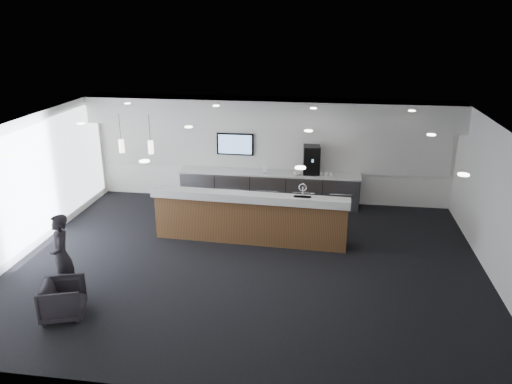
# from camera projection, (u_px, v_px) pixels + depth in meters

# --- Properties ---
(ground) EXTENTS (10.00, 10.00, 0.00)m
(ground) POSITION_uv_depth(u_px,v_px,m) (248.00, 263.00, 10.83)
(ground) COLOR black
(ground) RESTS_ON ground
(ceiling) EXTENTS (10.00, 8.00, 0.02)m
(ceiling) POSITION_uv_depth(u_px,v_px,m) (247.00, 127.00, 9.83)
(ceiling) COLOR black
(ceiling) RESTS_ON back_wall
(back_wall) EXTENTS (10.00, 0.02, 3.00)m
(back_wall) POSITION_uv_depth(u_px,v_px,m) (271.00, 150.00, 14.06)
(back_wall) COLOR white
(back_wall) RESTS_ON ground
(left_wall) EXTENTS (0.02, 8.00, 3.00)m
(left_wall) POSITION_uv_depth(u_px,v_px,m) (25.00, 187.00, 11.02)
(left_wall) COLOR white
(left_wall) RESTS_ON ground
(right_wall) EXTENTS (0.02, 8.00, 3.00)m
(right_wall) POSITION_uv_depth(u_px,v_px,m) (503.00, 212.00, 9.64)
(right_wall) COLOR white
(right_wall) RESTS_ON ground
(soffit_bulkhead) EXTENTS (10.00, 0.90, 0.70)m
(soffit_bulkhead) POSITION_uv_depth(u_px,v_px,m) (269.00, 112.00, 13.25)
(soffit_bulkhead) COLOR silver
(soffit_bulkhead) RESTS_ON back_wall
(alcove_panel) EXTENTS (9.80, 0.06, 1.40)m
(alcove_panel) POSITION_uv_depth(u_px,v_px,m) (271.00, 147.00, 14.00)
(alcove_panel) COLOR silver
(alcove_panel) RESTS_ON back_wall
(window_blinds_wall) EXTENTS (0.04, 7.36, 2.55)m
(window_blinds_wall) POSITION_uv_depth(u_px,v_px,m) (27.00, 187.00, 11.01)
(window_blinds_wall) COLOR #CFE4F9
(window_blinds_wall) RESTS_ON left_wall
(back_credenza) EXTENTS (5.06, 0.66, 0.95)m
(back_credenza) POSITION_uv_depth(u_px,v_px,m) (269.00, 188.00, 14.07)
(back_credenza) COLOR #92939A
(back_credenza) RESTS_ON ground
(wall_tv) EXTENTS (1.05, 0.08, 0.62)m
(wall_tv) POSITION_uv_depth(u_px,v_px,m) (235.00, 144.00, 14.06)
(wall_tv) COLOR black
(wall_tv) RESTS_ON back_wall
(pendant_left) EXTENTS (0.12, 0.12, 0.30)m
(pendant_left) POSITION_uv_depth(u_px,v_px,m) (148.00, 149.00, 11.15)
(pendant_left) COLOR #FFE6C6
(pendant_left) RESTS_ON ceiling
(pendant_right) EXTENTS (0.12, 0.12, 0.30)m
(pendant_right) POSITION_uv_depth(u_px,v_px,m) (118.00, 148.00, 11.25)
(pendant_right) COLOR #FFE6C6
(pendant_right) RESTS_ON ceiling
(ceiling_can_lights) EXTENTS (7.00, 5.00, 0.02)m
(ceiling_can_lights) POSITION_uv_depth(u_px,v_px,m) (248.00, 129.00, 9.84)
(ceiling_can_lights) COLOR white
(ceiling_can_lights) RESTS_ON ceiling
(service_counter) EXTENTS (4.63, 0.97, 1.49)m
(service_counter) POSITION_uv_depth(u_px,v_px,m) (251.00, 217.00, 11.77)
(service_counter) COLOR #482F18
(service_counter) RESTS_ON ground
(coffee_machine) EXTENTS (0.49, 0.60, 0.78)m
(coffee_machine) POSITION_uv_depth(u_px,v_px,m) (311.00, 160.00, 13.68)
(coffee_machine) COLOR black
(coffee_machine) RESTS_ON back_credenza
(info_sign_left) EXTENTS (0.15, 0.04, 0.20)m
(info_sign_left) POSITION_uv_depth(u_px,v_px,m) (264.00, 170.00, 13.80)
(info_sign_left) COLOR white
(info_sign_left) RESTS_ON back_credenza
(info_sign_right) EXTENTS (0.17, 0.07, 0.23)m
(info_sign_right) POSITION_uv_depth(u_px,v_px,m) (298.00, 171.00, 13.63)
(info_sign_right) COLOR white
(info_sign_right) RESTS_ON back_credenza
(armchair) EXTENTS (0.93, 0.92, 0.67)m
(armchair) POSITION_uv_depth(u_px,v_px,m) (63.00, 299.00, 8.83)
(armchair) COLOR black
(armchair) RESTS_ON ground
(lounge_guest) EXTENTS (0.63, 0.71, 1.63)m
(lounge_guest) POSITION_uv_depth(u_px,v_px,m) (61.00, 256.00, 9.39)
(lounge_guest) COLOR black
(lounge_guest) RESTS_ON ground
(cup_0) EXTENTS (0.09, 0.09, 0.09)m
(cup_0) POSITION_uv_depth(u_px,v_px,m) (331.00, 174.00, 13.56)
(cup_0) COLOR white
(cup_0) RESTS_ON back_credenza
(cup_1) EXTENTS (0.13, 0.13, 0.09)m
(cup_1) POSITION_uv_depth(u_px,v_px,m) (326.00, 174.00, 13.58)
(cup_1) COLOR white
(cup_1) RESTS_ON back_credenza
(cup_2) EXTENTS (0.12, 0.12, 0.09)m
(cup_2) POSITION_uv_depth(u_px,v_px,m) (321.00, 174.00, 13.60)
(cup_2) COLOR white
(cup_2) RESTS_ON back_credenza
(cup_3) EXTENTS (0.12, 0.12, 0.09)m
(cup_3) POSITION_uv_depth(u_px,v_px,m) (316.00, 174.00, 13.62)
(cup_3) COLOR white
(cup_3) RESTS_ON back_credenza
(cup_4) EXTENTS (0.13, 0.13, 0.09)m
(cup_4) POSITION_uv_depth(u_px,v_px,m) (311.00, 173.00, 13.64)
(cup_4) COLOR white
(cup_4) RESTS_ON back_credenza
(cup_5) EXTENTS (0.10, 0.10, 0.09)m
(cup_5) POSITION_uv_depth(u_px,v_px,m) (306.00, 173.00, 13.66)
(cup_5) COLOR white
(cup_5) RESTS_ON back_credenza
(cup_6) EXTENTS (0.13, 0.13, 0.09)m
(cup_6) POSITION_uv_depth(u_px,v_px,m) (300.00, 173.00, 13.68)
(cup_6) COLOR white
(cup_6) RESTS_ON back_credenza
(cup_7) EXTENTS (0.11, 0.11, 0.09)m
(cup_7) POSITION_uv_depth(u_px,v_px,m) (295.00, 173.00, 13.70)
(cup_7) COLOR white
(cup_7) RESTS_ON back_credenza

